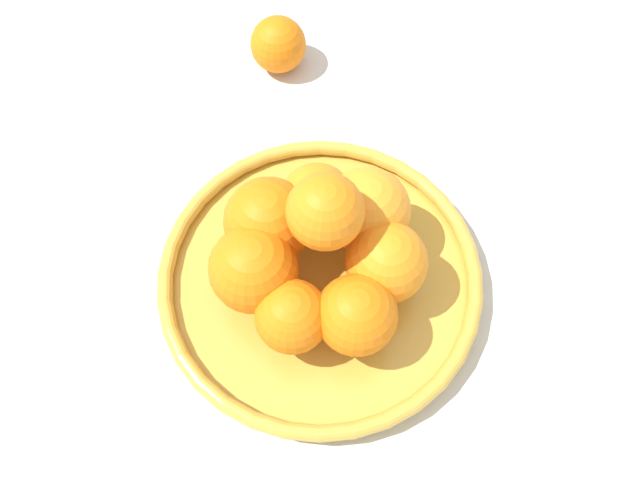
# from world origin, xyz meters

# --- Properties ---
(ground_plane) EXTENTS (4.00, 4.00, 0.00)m
(ground_plane) POSITION_xyz_m (0.00, 0.00, 0.00)
(ground_plane) COLOR beige
(fruit_bowl) EXTENTS (0.31, 0.31, 0.03)m
(fruit_bowl) POSITION_xyz_m (0.00, 0.00, 0.01)
(fruit_bowl) COLOR gold
(fruit_bowl) RESTS_ON ground_plane
(orange_pile) EXTENTS (0.19, 0.19, 0.13)m
(orange_pile) POSITION_xyz_m (-0.00, 0.00, 0.07)
(orange_pile) COLOR orange
(orange_pile) RESTS_ON fruit_bowl
(stray_orange) EXTENTS (0.06, 0.06, 0.06)m
(stray_orange) POSITION_xyz_m (-0.15, 0.24, 0.03)
(stray_orange) COLOR orange
(stray_orange) RESTS_ON ground_plane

